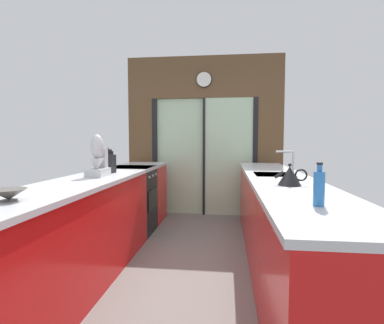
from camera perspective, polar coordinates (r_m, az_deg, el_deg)
ground_plane at (r=3.55m, az=-0.05°, el=-17.16°), size 5.04×7.60×0.02m
back_wall_unit at (r=5.10m, az=2.34°, el=6.86°), size 2.64×0.12×2.70m
left_counter_run at (r=3.20m, az=-17.79°, el=-10.77°), size 0.62×3.80×0.92m
right_counter_run at (r=3.14m, az=16.34°, el=-11.09°), size 0.62×3.80×0.92m
sink_faucet at (r=3.31m, az=18.34°, el=0.64°), size 0.19×0.02×0.25m
oven_range at (r=4.22m, az=-11.42°, el=-7.19°), size 0.60×0.60×0.92m
mixing_bowl at (r=2.07m, az=-31.79°, el=-5.34°), size 0.20×0.20×0.07m
knife_block at (r=3.40m, az=-15.40°, el=-0.29°), size 0.08×0.14×0.28m
stand_mixer at (r=3.10m, az=-17.66°, el=0.30°), size 0.17×0.27×0.42m
kettle at (r=2.49m, az=18.30°, el=-2.54°), size 0.26×0.18×0.18m
soap_bottle at (r=1.76m, az=23.23°, el=-4.56°), size 0.06×0.06×0.24m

